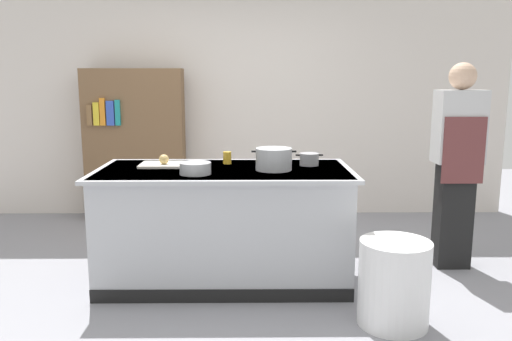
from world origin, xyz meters
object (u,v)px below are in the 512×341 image
object	(u,v)px
stock_pot	(274,159)
juice_cup	(227,158)
sauce_pan	(309,159)
mixing_bowl	(195,168)
trash_bin	(394,283)
onion	(164,159)
bookshelf	(135,145)
person_chef	(457,161)

from	to	relation	value
stock_pot	juice_cup	xyz separation A→B (m)	(-0.37, 0.29, -0.03)
stock_pot	sauce_pan	world-z (taller)	stock_pot
mixing_bowl	trash_bin	bearing A→B (deg)	-22.84
onion	sauce_pan	bearing A→B (deg)	2.66
stock_pot	sauce_pan	xyz separation A→B (m)	(0.29, 0.21, -0.03)
stock_pot	juice_cup	size ratio (longest dim) A/B	3.43
onion	sauce_pan	world-z (taller)	same
juice_cup	bookshelf	distance (m)	1.92
onion	mixing_bowl	xyz separation A→B (m)	(0.28, -0.32, -0.02)
juice_cup	bookshelf	size ratio (longest dim) A/B	0.06
stock_pot	juice_cup	bearing A→B (deg)	141.69
stock_pot	bookshelf	size ratio (longest dim) A/B	0.20
person_chef	stock_pot	bearing A→B (deg)	90.81
bookshelf	trash_bin	bearing A→B (deg)	-49.18
stock_pot	person_chef	world-z (taller)	person_chef
trash_bin	juice_cup	bearing A→B (deg)	137.66
sauce_pan	trash_bin	bearing A→B (deg)	-63.96
stock_pot	mixing_bowl	xyz separation A→B (m)	(-0.58, -0.17, -0.04)
person_chef	trash_bin	bearing A→B (deg)	132.21
mixing_bowl	juice_cup	bearing A→B (deg)	65.21
trash_bin	person_chef	world-z (taller)	person_chef
mixing_bowl	person_chef	size ratio (longest dim) A/B	0.13
sauce_pan	person_chef	distance (m)	1.25
onion	person_chef	xyz separation A→B (m)	(2.41, 0.17, -0.05)
sauce_pan	trash_bin	size ratio (longest dim) A/B	0.39
stock_pot	sauce_pan	size ratio (longest dim) A/B	1.56
mixing_bowl	bookshelf	xyz separation A→B (m)	(-0.90, 2.02, -0.09)
onion	person_chef	distance (m)	2.41
juice_cup	stock_pot	bearing A→B (deg)	-38.31
mixing_bowl	trash_bin	distance (m)	1.59
mixing_bowl	person_chef	bearing A→B (deg)	12.98
onion	mixing_bowl	world-z (taller)	onion
sauce_pan	juice_cup	distance (m)	0.67
mixing_bowl	person_chef	world-z (taller)	person_chef
person_chef	juice_cup	bearing A→B (deg)	79.90
mixing_bowl	trash_bin	world-z (taller)	mixing_bowl
onion	person_chef	size ratio (longest dim) A/B	0.05
mixing_bowl	bookshelf	bearing A→B (deg)	113.90
mixing_bowl	onion	bearing A→B (deg)	131.39
sauce_pan	mixing_bowl	size ratio (longest dim) A/B	0.95
sauce_pan	bookshelf	bearing A→B (deg)	137.13
stock_pot	onion	bearing A→B (deg)	169.99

